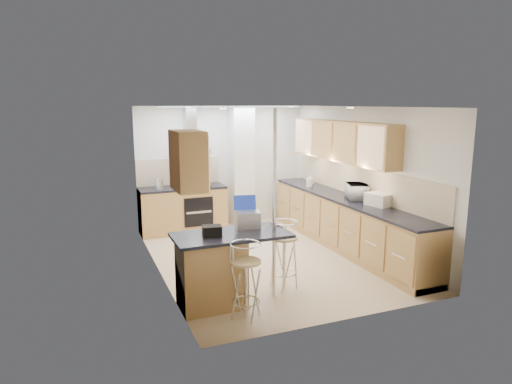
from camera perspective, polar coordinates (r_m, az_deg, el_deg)
name	(u,v)px	position (r m, az deg, el deg)	size (l,w,h in m)	color
ground	(267,258)	(7.76, 1.42, -8.20)	(4.80, 4.80, 0.00)	beige
room_shell	(276,163)	(7.86, 2.57, 3.62)	(3.64, 4.84, 2.51)	silver
right_counter	(345,223)	(8.31, 11.01, -3.77)	(0.63, 4.40, 0.92)	tan
back_counter	(183,209)	(9.28, -9.14, -2.14)	(1.70, 0.63, 0.92)	tan
peninsula	(232,268)	(5.94, -3.08, -9.51)	(1.47, 0.72, 0.94)	tan
microwave	(357,192)	(8.07, 12.53, 0.05)	(0.49, 0.33, 0.27)	white
laptop	(248,220)	(6.04, -1.05, -3.46)	(0.31, 0.24, 0.22)	#96989E
bag	(212,231)	(5.70, -5.52, -4.84)	(0.24, 0.17, 0.13)	black
bar_stool_near	(246,281)	(5.54, -1.32, -11.03)	(0.39, 0.39, 0.95)	tan
bar_stool_end	(284,255)	(6.42, 3.52, -7.81)	(0.40, 0.40, 0.97)	tan
jar_a	(309,183)	(9.13, 6.70, 1.19)	(0.12, 0.12, 0.17)	white
jar_b	(311,180)	(9.43, 6.92, 1.49)	(0.11, 0.11, 0.16)	white
jar_c	(363,194)	(8.03, 13.24, -0.25)	(0.14, 0.14, 0.21)	#B6AA91
jar_d	(361,196)	(8.03, 12.93, -0.51)	(0.10, 0.10, 0.14)	white
bread_bin	(379,199)	(7.66, 15.17, -0.90)	(0.31, 0.39, 0.21)	white
kettle	(159,183)	(9.04, -12.05, 1.07)	(0.16, 0.16, 0.21)	silver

